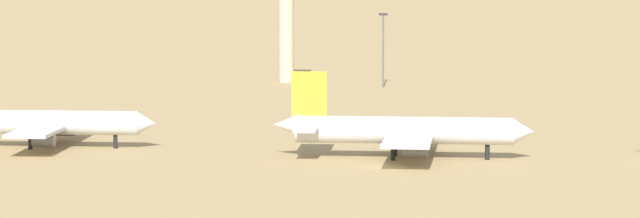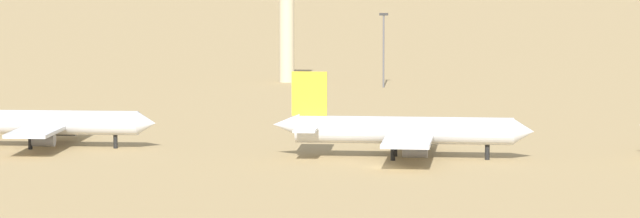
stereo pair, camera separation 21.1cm
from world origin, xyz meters
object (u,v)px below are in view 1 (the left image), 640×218
parked_jet_red_2 (40,123)px  control_tower (286,10)px  parked_jet_yellow_3 (402,130)px  light_pole_west (383,44)px

parked_jet_red_2 → control_tower: (15.75, 119.45, 11.76)m
parked_jet_yellow_3 → light_pole_west: size_ratio=2.37×
parked_jet_red_2 → light_pole_west: light_pole_west is taller
parked_jet_red_2 → parked_jet_yellow_3: parked_jet_yellow_3 is taller
parked_jet_yellow_3 → control_tower: 130.13m
parked_jet_yellow_3 → light_pole_west: (-15.53, 113.50, 4.92)m
parked_jet_yellow_3 → control_tower: bearing=104.3°
parked_jet_red_2 → parked_jet_yellow_3: 53.38m
parked_jet_yellow_3 → control_tower: control_tower is taller
parked_jet_yellow_3 → control_tower: (-37.43, 124.10, 11.51)m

